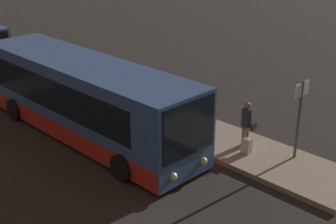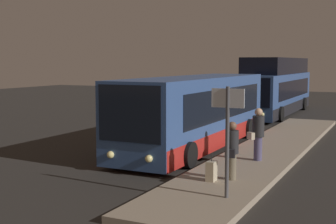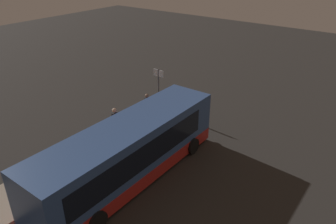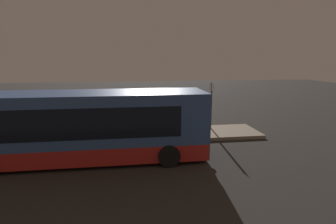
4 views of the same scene
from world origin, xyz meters
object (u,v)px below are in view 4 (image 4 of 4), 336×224
Objects in this scene: bus_lead at (79,127)px; sign_post at (211,99)px; suitcase at (192,128)px; passenger_boarding at (184,116)px; passenger_waiting at (133,116)px.

bus_lead is 3.93× the size of sign_post.
suitcase is at bearing 26.50° from bus_lead.
passenger_waiting is at bearing -97.07° from passenger_boarding.
passenger_boarding is 2.08× the size of suitcase.
passenger_waiting is at bearing 54.66° from bus_lead.
sign_post is at bearing 34.11° from suitcase.
passenger_boarding is at bearing 130.28° from suitcase.
passenger_waiting is (2.29, 3.24, -0.30)m from bus_lead.
bus_lead reaches higher than passenger_waiting.
sign_post is (4.71, 0.50, 0.82)m from passenger_waiting.
sign_post is (1.37, 0.93, 1.51)m from suitcase.
passenger_boarding is at bearing -165.49° from sign_post.
bus_lead reaches higher than passenger_boarding.
bus_lead is 7.96m from sign_post.
suitcase is at bearing 32.35° from passenger_boarding.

